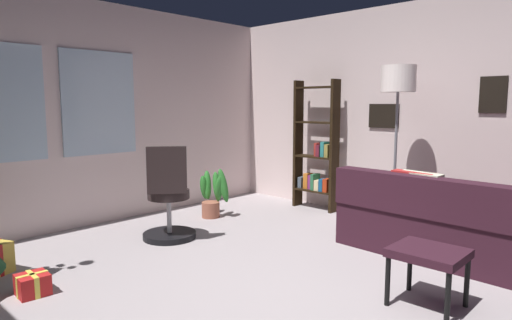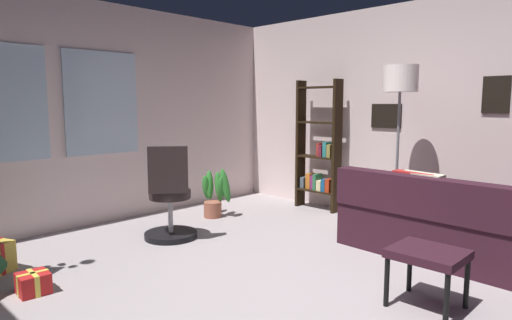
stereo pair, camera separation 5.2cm
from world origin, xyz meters
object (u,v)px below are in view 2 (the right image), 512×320
Objects in this scene: footstool at (428,258)px; office_chair at (170,203)px; gift_box_red at (33,283)px; floor_lamp at (400,90)px; couch at (470,228)px; bookshelf at (319,154)px; potted_plant at (215,194)px.

office_chair reaches higher than footstool.
floor_lamp reaches higher than gift_box_red.
bookshelf reaches higher than couch.
couch is 2.95m from office_chair.
potted_plant is (-0.65, 2.86, -0.00)m from couch.
footstool is 2.63m from office_chair.
floor_lamp is at bearing -65.96° from potted_plant.
potted_plant is at bearing 114.04° from floor_lamp.
bookshelf reaches higher than footstool.
bookshelf is at bearing 50.94° from footstool.
office_chair is (-1.62, 2.46, 0.11)m from couch.
bookshelf is (0.59, 2.16, 0.48)m from couch.
potted_plant is at bearing 102.85° from couch.
office_chair is at bearing 139.22° from floor_lamp.
footstool is at bearing -82.66° from office_chair.
floor_lamp is at bearing -19.88° from gift_box_red.
couch reaches higher than gift_box_red.
floor_lamp reaches higher than office_chair.
footstool is at bearing -173.65° from couch.
floor_lamp is at bearing -105.04° from bookshelf.
couch is 4.38× the size of footstool.
gift_box_red is (-1.85, 2.22, -0.28)m from footstool.
floor_lamp is 2.89× the size of potted_plant.
floor_lamp reaches higher than bookshelf.
couch is 2.08× the size of office_chair.
floor_lamp reaches higher than footstool.
office_chair reaches higher than gift_box_red.
office_chair is at bearing 97.34° from footstool.
potted_plant is (0.63, 3.00, -0.08)m from footstool.
footstool is at bearing -50.30° from gift_box_red.
potted_plant is at bearing 22.43° from office_chair.
footstool is 0.27× the size of bookshelf.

